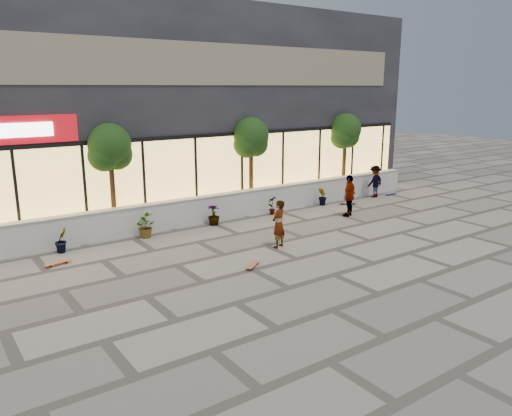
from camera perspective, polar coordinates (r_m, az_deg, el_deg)
ground at (r=14.28m, az=8.90°, el=-7.56°), size 80.00×80.00×0.00m
planter_wall at (r=19.51m, az=-5.44°, el=-0.06°), size 22.00×0.42×1.04m
retail_building at (r=23.89m, az=-12.36°, el=11.24°), size 24.00×9.17×8.50m
shrub_b at (r=17.01m, az=-21.36°, el=-3.43°), size 0.57×0.57×0.81m
shrub_c at (r=17.83m, az=-12.64°, el=-2.04°), size 0.68×0.77×0.81m
shrub_d at (r=19.03m, az=-4.86°, el=-0.77°), size 0.64×0.64×0.81m
shrub_e at (r=20.54m, az=1.88°, el=0.35°), size 0.46×0.35×0.81m
shrub_f at (r=22.30m, az=7.63°, el=1.31°), size 0.55×0.57×0.81m
tree_midwest at (r=18.28m, az=-16.34°, el=6.38°), size 1.60×1.50×3.92m
tree_mideast at (r=20.99m, az=-0.58°, el=7.80°), size 1.60×1.50×3.92m
tree_east at (r=24.53m, az=10.17°, el=8.43°), size 1.60×1.50×3.92m
skater_center at (r=16.25m, az=2.60°, el=-1.84°), size 0.67×0.55×1.58m
skater_right_near at (r=20.53m, az=10.62°, el=1.39°), size 1.08×0.76×1.70m
skater_right_far at (r=24.38m, az=13.43°, el=2.97°), size 1.03×0.64×1.53m
skateboard_center at (r=14.67m, az=-0.39°, el=-6.48°), size 0.75×0.61×0.09m
skateboard_left at (r=15.95m, az=-21.73°, el=-5.82°), size 0.79×0.34×0.09m
skateboard_right_near at (r=22.73m, az=10.48°, el=0.60°), size 0.81×0.58×0.10m
skateboard_right_far at (r=25.28m, az=15.18°, el=1.66°), size 0.84×0.29×0.10m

